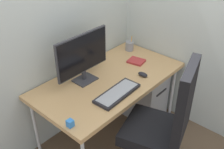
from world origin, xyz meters
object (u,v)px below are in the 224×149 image
object	(u,v)px
pen_holder	(129,46)
monitor	(83,55)
keyboard	(117,93)
desk_clamp_accessory	(70,123)
filing_cabinet	(141,91)
office_chair	(164,122)
mouse	(143,74)
notebook	(136,61)

from	to	relation	value
pen_holder	monitor	bearing A→B (deg)	-174.83
keyboard	pen_holder	world-z (taller)	pen_holder
monitor	desk_clamp_accessory	world-z (taller)	monitor
filing_cabinet	monitor	world-z (taller)	monitor
office_chair	keyboard	world-z (taller)	office_chair
mouse	notebook	xyz separation A→B (m)	(0.18, 0.22, -0.01)
filing_cabinet	keyboard	xyz separation A→B (m)	(-0.66, -0.20, 0.43)
filing_cabinet	notebook	distance (m)	0.43
mouse	desk_clamp_accessory	world-z (taller)	desk_clamp_accessory
mouse	desk_clamp_accessory	xyz separation A→B (m)	(-0.95, -0.01, 0.01)
monitor	mouse	world-z (taller)	monitor
filing_cabinet	pen_holder	xyz separation A→B (m)	(0.10, 0.26, 0.47)
filing_cabinet	desk_clamp_accessory	xyz separation A→B (m)	(-1.20, -0.20, 0.44)
pen_holder	notebook	distance (m)	0.29
office_chair	notebook	size ratio (longest dim) A/B	7.12
office_chair	desk_clamp_accessory	bearing A→B (deg)	143.06
monitor	pen_holder	world-z (taller)	monitor
office_chair	mouse	bearing A→B (deg)	54.87
monitor	keyboard	bearing A→B (deg)	-85.75
keyboard	pen_holder	bearing A→B (deg)	31.67
mouse	notebook	distance (m)	0.29
mouse	pen_holder	world-z (taller)	pen_holder
monitor	pen_holder	xyz separation A→B (m)	(0.79, 0.07, -0.21)
pen_holder	mouse	bearing A→B (deg)	-128.26
desk_clamp_accessory	keyboard	bearing A→B (deg)	-0.20
filing_cabinet	keyboard	bearing A→B (deg)	-162.93
monitor	keyboard	world-z (taller)	monitor
keyboard	desk_clamp_accessory	distance (m)	0.55
filing_cabinet	notebook	bearing A→B (deg)	155.22
office_chair	mouse	size ratio (longest dim) A/B	11.45
filing_cabinet	monitor	bearing A→B (deg)	164.26
office_chair	notebook	xyz separation A→B (m)	(0.52, 0.70, 0.11)
filing_cabinet	pen_holder	distance (m)	0.55
mouse	pen_holder	size ratio (longest dim) A/B	0.55
filing_cabinet	mouse	bearing A→B (deg)	-143.79
office_chair	monitor	size ratio (longest dim) A/B	1.99
pen_holder	notebook	bearing A→B (deg)	-127.03
office_chair	notebook	distance (m)	0.87
monitor	desk_clamp_accessory	xyz separation A→B (m)	(-0.52, -0.39, -0.24)
office_chair	filing_cabinet	world-z (taller)	office_chair
monitor	notebook	size ratio (longest dim) A/B	3.59
notebook	mouse	bearing A→B (deg)	-140.38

